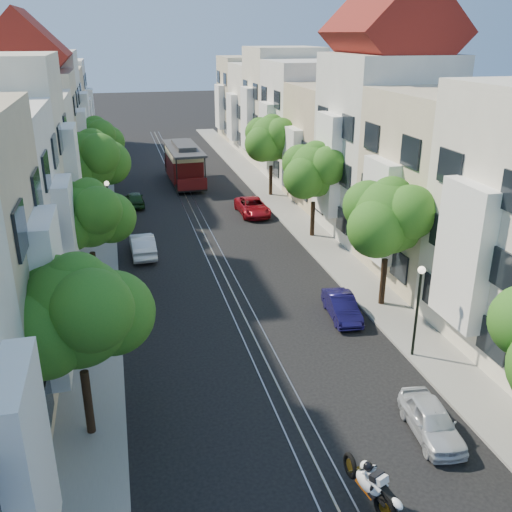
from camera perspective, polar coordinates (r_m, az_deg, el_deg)
ground at (r=45.66m, az=-6.32°, el=4.47°), size 200.00×200.00×0.00m
sidewalk_east at (r=47.07m, az=2.48°, el=5.18°), size 2.50×80.00×0.12m
sidewalk_west at (r=45.35m, az=-15.44°, el=3.77°), size 2.50×80.00×0.12m
rail_left at (r=45.60m, az=-7.00°, el=4.43°), size 0.06×80.00×0.02m
rail_slot at (r=45.66m, az=-6.32°, el=4.48°), size 0.06×80.00×0.02m
rail_right at (r=45.73m, az=-5.63°, el=4.53°), size 0.06×80.00×0.02m
lane_line at (r=45.66m, az=-6.32°, el=4.47°), size 0.08×80.00×0.01m
townhouses_east at (r=47.31m, az=8.11°, el=11.44°), size 7.75×72.00×12.00m
townhouses_west at (r=44.50m, az=-22.10°, el=9.34°), size 7.75×72.00×11.76m
tree_e_b at (r=28.75m, az=13.25°, el=3.67°), size 4.93×4.08×6.68m
tree_e_c at (r=38.54m, az=5.95°, el=8.39°), size 4.84×3.99×6.52m
tree_e_d at (r=48.78m, az=1.60°, el=11.56°), size 5.01×4.16×6.85m
tree_w_a at (r=19.38m, az=-17.32°, el=-5.62°), size 4.93×4.08×6.68m
tree_w_b at (r=30.68m, az=-16.32°, el=3.83°), size 4.72×3.87×6.27m
tree_w_c at (r=41.19m, az=-16.02°, el=9.19°), size 5.13×4.28×7.09m
tree_w_d at (r=52.08m, az=-15.72°, el=11.12°), size 4.84×3.99×6.52m
lamp_east at (r=24.93m, az=15.94°, el=-4.06°), size 0.32×0.32×4.16m
lamp_west at (r=38.78m, az=-14.54°, el=5.22°), size 0.32×0.32×4.16m
sportbike_rider at (r=18.44m, az=11.38°, el=-21.39°), size 0.97×2.15×1.57m
cable_car at (r=53.97m, az=-7.22°, el=9.32°), size 3.06×9.08×3.46m
parked_car_e_near at (r=21.62m, az=17.15°, el=-15.44°), size 1.76×3.61×1.18m
parked_car_e_mid at (r=28.63m, az=8.58°, el=-5.04°), size 1.56×3.63×1.16m
parked_car_e_far at (r=44.40m, az=-0.35°, el=4.96°), size 2.19×4.59×1.26m
parked_car_w_mid at (r=36.81m, az=-11.27°, el=1.09°), size 1.58×4.20×1.37m
parked_car_w_far at (r=47.59m, az=-12.04°, el=5.58°), size 1.56×3.60×1.21m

